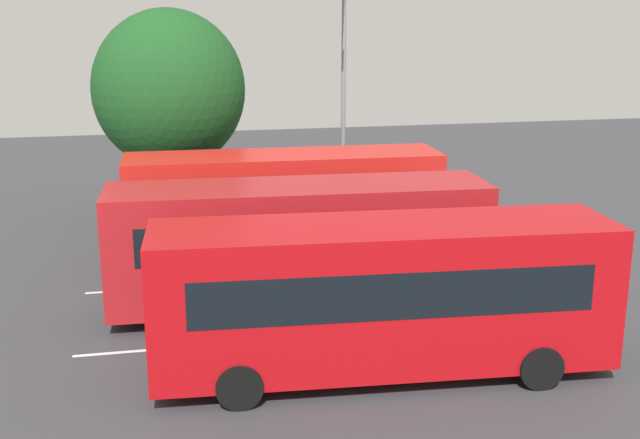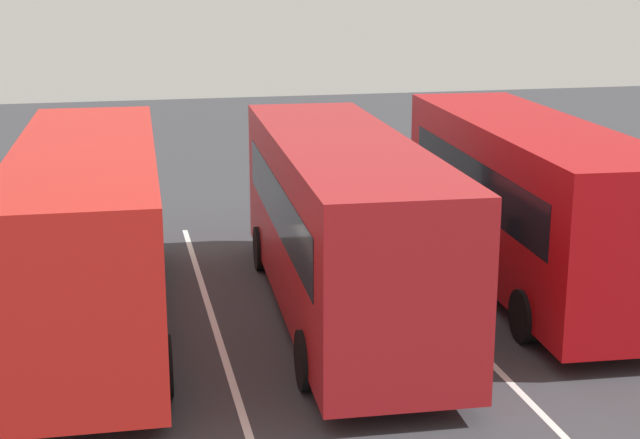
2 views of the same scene
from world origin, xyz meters
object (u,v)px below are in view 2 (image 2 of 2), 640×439
bus_center_left (341,220)px  bus_center_right (89,230)px  pedestrian (321,184)px  bus_far_left (527,197)px

bus_center_left → bus_center_right: same height
bus_center_right → bus_center_left: bearing=-92.6°
pedestrian → bus_far_left: bearing=7.5°
bus_far_left → bus_center_left: 4.20m
bus_far_left → pedestrian: bearing=32.8°
bus_center_left → pedestrian: bus_center_left is taller
bus_far_left → pedestrian: 6.22m
pedestrian → bus_center_left: bearing=-31.0°
bus_far_left → bus_center_right: size_ratio=1.01×
bus_center_left → bus_center_right: size_ratio=1.00×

